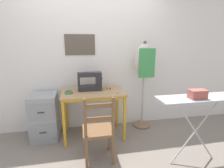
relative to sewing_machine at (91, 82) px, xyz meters
The scene contains 14 objects.
ground_plane 1.00m from the sewing_machine, 86.88° to the right, with size 14.00×14.00×0.00m, color gray.
wall_back 0.46m from the sewing_machine, 85.62° to the left, with size 10.00×0.07×2.55m.
sewing_table 0.27m from the sewing_machine, 78.42° to the right, with size 1.00×0.62×0.77m.
sewing_machine is the anchor object (origin of this frame).
fabric_bowl 0.40m from the sewing_machine, 158.48° to the right, with size 0.13×0.13×0.04m.
scissors 0.50m from the sewing_machine, 31.48° to the right, with size 0.13×0.05×0.01m.
thread_spool_near_machine 0.25m from the sewing_machine, 12.88° to the right, with size 0.03×0.03×0.04m.
thread_spool_mid_table 0.29m from the sewing_machine, ahead, with size 0.03×0.03×0.04m.
thread_spool_far_edge 0.34m from the sewing_machine, ahead, with size 0.04×0.04×0.03m.
wooden_chair 0.90m from the sewing_machine, 88.00° to the right, with size 0.40×0.38×0.91m.
filing_cabinet 0.94m from the sewing_machine, behind, with size 0.41×0.50×0.74m.
dress_form 0.98m from the sewing_machine, ahead, with size 0.34×0.32×1.58m.
ironing_board 1.62m from the sewing_machine, 39.52° to the right, with size 1.04×0.32×0.90m.
storage_box 1.59m from the sewing_machine, 41.89° to the right, with size 0.21×0.13×0.11m.
Camera 1 is at (-0.22, -2.43, 1.55)m, focal length 28.00 mm.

